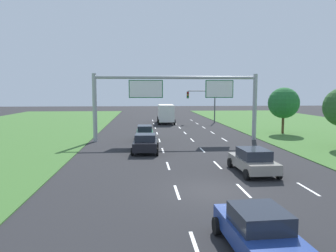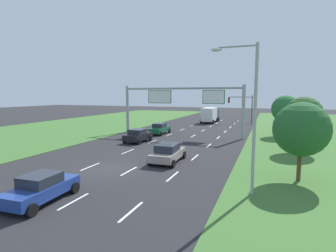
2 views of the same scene
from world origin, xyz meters
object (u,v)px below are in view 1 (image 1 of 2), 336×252
Objects in this scene: car_lead_silver at (145,133)px; car_mid_lane at (259,231)px; box_truck at (166,113)px; roadside_tree_far at (284,103)px; traffic_light_mast at (203,99)px; car_far_ahead at (145,143)px; car_near_red at (253,161)px; sign_gantry at (177,94)px.

car_mid_lane is (3.46, -24.72, -0.04)m from car_lead_silver.
roadside_tree_far is (13.38, -14.34, 2.11)m from box_truck.
traffic_light_mast is (6.28, 43.68, 3.11)m from car_mid_lane.
car_mid_lane is 32.02m from roadside_tree_far.
roadside_tree_far is at bearing 36.37° from car_far_ahead.
car_near_red is 0.62× the size of box_truck.
car_lead_silver reaches higher than car_mid_lane.
car_lead_silver is 0.63× the size of box_truck.
box_truck is at bearing 89.68° from sign_gantry.
car_near_red is 15.05m from sign_gantry.
box_truck is at bearing 85.11° from car_far_ahead.
car_far_ahead is at bearing -90.07° from car_lead_silver.
car_mid_lane is at bearing -114.91° from roadside_tree_far.
sign_gantry is at bearing -108.16° from traffic_light_mast.
car_near_red is at bearing -95.05° from traffic_light_mast.
car_lead_silver is 17.65m from roadside_tree_far.
traffic_light_mast is (2.95, 33.42, 3.07)m from car_near_red.
traffic_light_mast is at bearing 62.54° from car_lead_silver.
sign_gantry reaches higher than traffic_light_mast.
roadside_tree_far is at bearing -64.18° from traffic_light_mast.
car_far_ahead is 0.71× the size of roadside_tree_far.
car_mid_lane is at bearing -89.85° from sign_gantry.
box_truck reaches higher than car_lead_silver.
car_mid_lane is at bearing -89.43° from box_truck.
car_far_ahead is 0.56× the size of box_truck.
car_lead_silver is 0.80× the size of traffic_light_mast.
box_truck is 19.19m from sign_gantry.
car_lead_silver is 24.96m from car_mid_lane.
car_mid_lane is 0.76× the size of roadside_tree_far.
car_mid_lane is 24.69m from sign_gantry.
traffic_light_mast is at bearing 4.54° from box_truck.
box_truck is (-3.28, 32.99, 0.87)m from car_near_red.
car_near_red is 0.78× the size of roadside_tree_far.
car_lead_silver is at bearing 113.32° from car_near_red.
box_truck reaches higher than car_far_ahead.
car_mid_lane is at bearing -82.30° from car_lead_silver.
sign_gantry is at bearing -161.29° from roadside_tree_far.
box_truck is at bearing 79.03° from car_lead_silver.
roadside_tree_far is (10.10, 18.65, 2.98)m from car_near_red.
car_far_ahead is at bearing -97.15° from box_truck.
sign_gantry is at bearing -89.70° from box_truck.
box_truck is 0.41× the size of sign_gantry.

